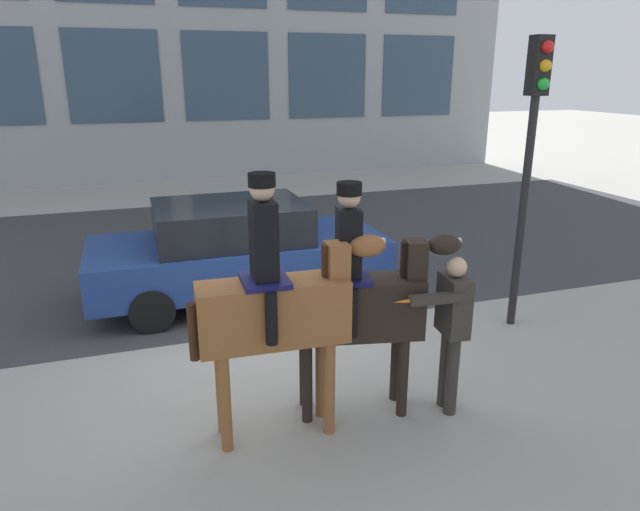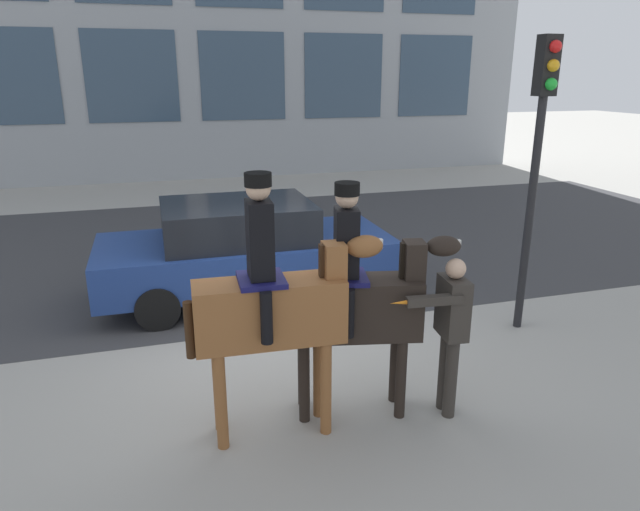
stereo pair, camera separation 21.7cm
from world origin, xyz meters
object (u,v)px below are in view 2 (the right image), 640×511
street_car_near_lane (244,249)px  traffic_light (539,140)px  mounted_horse_lead (274,304)px  pedestrian_bystander (450,325)px  mounted_horse_companion (356,300)px

street_car_near_lane → traffic_light: (3.48, -2.26, 1.81)m
mounted_horse_lead → pedestrian_bystander: 1.80m
pedestrian_bystander → traffic_light: (2.02, 1.62, 1.59)m
mounted_horse_lead → pedestrian_bystander: mounted_horse_lead is taller
mounted_horse_lead → street_car_near_lane: bearing=88.2°
street_car_near_lane → traffic_light: bearing=-33.0°
mounted_horse_companion → pedestrian_bystander: bearing=-6.7°
mounted_horse_lead → street_car_near_lane: size_ratio=0.58×
pedestrian_bystander → traffic_light: bearing=-135.5°
mounted_horse_lead → traffic_light: 4.22m
mounted_horse_companion → street_car_near_lane: (-0.57, 3.57, -0.47)m
mounted_horse_lead → mounted_horse_companion: mounted_horse_lead is taller
mounted_horse_lead → street_car_near_lane: (0.29, 3.69, -0.58)m
pedestrian_bystander → mounted_horse_companion: bearing=-13.2°
street_car_near_lane → mounted_horse_lead: bearing=-94.5°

